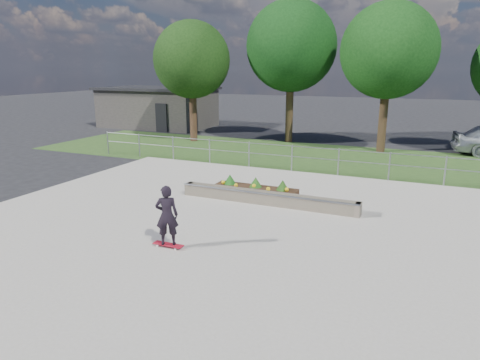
# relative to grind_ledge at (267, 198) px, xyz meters

# --- Properties ---
(ground) EXTENTS (120.00, 120.00, 0.00)m
(ground) POSITION_rel_grind_ledge_xyz_m (-0.66, -2.65, -0.26)
(ground) COLOR black
(ground) RESTS_ON ground
(grass_verge) EXTENTS (30.00, 8.00, 0.02)m
(grass_verge) POSITION_rel_grind_ledge_xyz_m (-0.66, 8.35, -0.25)
(grass_verge) COLOR #2A471C
(grass_verge) RESTS_ON ground
(concrete_slab) EXTENTS (15.00, 15.00, 0.06)m
(concrete_slab) POSITION_rel_grind_ledge_xyz_m (-0.66, -2.65, -0.23)
(concrete_slab) COLOR #9F988D
(concrete_slab) RESTS_ON ground
(fence) EXTENTS (20.06, 0.06, 1.20)m
(fence) POSITION_rel_grind_ledge_xyz_m (-0.66, 4.85, 0.51)
(fence) COLOR gray
(fence) RESTS_ON ground
(building) EXTENTS (8.40, 5.40, 3.00)m
(building) POSITION_rel_grind_ledge_xyz_m (-14.65, 15.35, 1.25)
(building) COLOR #312F2C
(building) RESTS_ON ground
(tree_far_left) EXTENTS (4.55, 4.55, 7.15)m
(tree_far_left) POSITION_rel_grind_ledge_xyz_m (-8.66, 10.35, 4.59)
(tree_far_left) COLOR #341E14
(tree_far_left) RESTS_ON ground
(tree_mid_left) EXTENTS (5.25, 5.25, 8.25)m
(tree_mid_left) POSITION_rel_grind_ledge_xyz_m (-3.16, 12.35, 5.34)
(tree_mid_left) COLOR #342415
(tree_mid_left) RESTS_ON ground
(tree_mid_right) EXTENTS (4.90, 4.90, 7.70)m
(tree_mid_right) POSITION_rel_grind_ledge_xyz_m (2.34, 11.35, 4.97)
(tree_mid_right) COLOR black
(tree_mid_right) RESTS_ON ground
(grind_ledge) EXTENTS (6.00, 0.44, 0.43)m
(grind_ledge) POSITION_rel_grind_ledge_xyz_m (0.00, 0.00, 0.00)
(grind_ledge) COLOR brown
(grind_ledge) RESTS_ON concrete_slab
(planter_bed) EXTENTS (3.00, 1.20, 0.61)m
(planter_bed) POSITION_rel_grind_ledge_xyz_m (-0.79, 0.76, -0.02)
(planter_bed) COLOR black
(planter_bed) RESTS_ON concrete_slab
(skateboarder) EXTENTS (0.80, 0.57, 1.59)m
(skateboarder) POSITION_rel_grind_ledge_xyz_m (-1.03, -4.28, 0.62)
(skateboarder) COLOR white
(skateboarder) RESTS_ON concrete_slab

